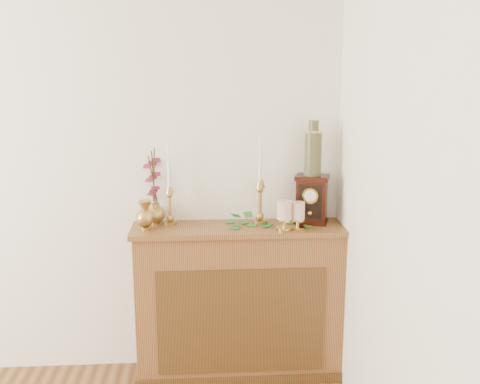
{
  "coord_description": "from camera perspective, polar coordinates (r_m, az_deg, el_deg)",
  "views": [
    {
      "loc": [
        1.2,
        -1.01,
        1.83
      ],
      "look_at": [
        1.4,
        2.05,
        1.14
      ],
      "focal_mm": 42.0,
      "sensor_mm": 36.0,
      "label": 1
    }
  ],
  "objects": [
    {
      "name": "ivy_garland",
      "position": [
        3.29,
        1.42,
        -2.94
      ],
      "size": [
        0.51,
        0.2,
        0.09
      ],
      "rotation": [
        0.0,
        0.0,
        -0.43
      ],
      "color": "#2A6B28",
      "rests_on": "console_shelf"
    },
    {
      "name": "pillar_candle_right",
      "position": [
        3.15,
        4.53,
        -2.22
      ],
      "size": [
        0.09,
        0.09,
        0.18
      ],
      "rotation": [
        0.0,
        0.0,
        0.43
      ],
      "color": "gold",
      "rests_on": "console_shelf"
    },
    {
      "name": "ceramic_vase",
      "position": [
        3.25,
        7.43,
        4.16
      ],
      "size": [
        0.1,
        0.1,
        0.32
      ],
      "rotation": [
        0.0,
        0.0,
        -0.32
      ],
      "color": "#193326",
      "rests_on": "mantel_clock"
    },
    {
      "name": "candlestick_left",
      "position": [
        3.26,
        -7.16,
        -0.75
      ],
      "size": [
        0.08,
        0.08,
        0.46
      ],
      "rotation": [
        0.0,
        0.0,
        -0.01
      ],
      "color": "tan",
      "rests_on": "console_shelf"
    },
    {
      "name": "console_shelf",
      "position": [
        3.41,
        -0.06,
        -11.47
      ],
      "size": [
        1.24,
        0.34,
        0.93
      ],
      "color": "olive",
      "rests_on": "ground"
    },
    {
      "name": "mantel_clock",
      "position": [
        3.3,
        7.28,
        -0.78
      ],
      "size": [
        0.22,
        0.19,
        0.28
      ],
      "rotation": [
        0.0,
        0.0,
        -0.32
      ],
      "color": "black",
      "rests_on": "console_shelf"
    },
    {
      "name": "candlestick_center",
      "position": [
        3.25,
        2.04,
        -0.27
      ],
      "size": [
        0.09,
        0.09,
        0.53
      ],
      "rotation": [
        0.0,
        0.0,
        0.34
      ],
      "color": "tan",
      "rests_on": "console_shelf"
    },
    {
      "name": "ginger_jar",
      "position": [
        3.31,
        -8.77,
        0.35
      ],
      "size": [
        0.19,
        0.2,
        0.45
      ],
      "rotation": [
        0.0,
        0.0,
        -0.2
      ],
      "color": "tan",
      "rests_on": "console_shelf"
    },
    {
      "name": "pillar_candle_left",
      "position": [
        3.17,
        5.89,
        -2.26
      ],
      "size": [
        0.09,
        0.09,
        0.17
      ],
      "rotation": [
        0.0,
        0.0,
        -0.3
      ],
      "color": "gold",
      "rests_on": "console_shelf"
    },
    {
      "name": "bud_vase",
      "position": [
        3.18,
        -9.62,
        -2.39
      ],
      "size": [
        0.1,
        0.1,
        0.17
      ],
      "rotation": [
        0.0,
        0.0,
        -0.43
      ],
      "color": "tan",
      "rests_on": "console_shelf"
    }
  ]
}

